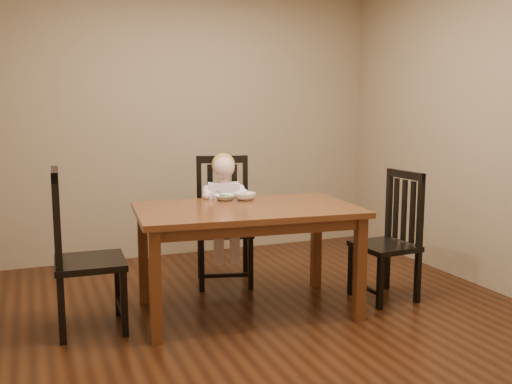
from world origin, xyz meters
name	(u,v)px	position (x,y,z in m)	size (l,w,h in m)	color
room	(265,132)	(0.00, 0.00, 1.35)	(4.01, 4.01, 2.71)	#3C1D0C
dining_table	(247,219)	(-0.08, 0.16, 0.70)	(1.68, 1.10, 0.80)	#492911
chair_child	(224,223)	(0.00, 0.92, 0.53)	(0.57, 0.55, 1.10)	black
chair_left	(81,254)	(-1.25, 0.24, 0.54)	(0.48, 0.50, 1.12)	black
chair_right	(390,238)	(1.08, 0.01, 0.49)	(0.45, 0.46, 1.02)	black
toddler	(224,206)	(-0.02, 0.87, 0.68)	(0.35, 0.44, 0.60)	white
bowl_peas	(225,197)	(-0.13, 0.50, 0.82)	(0.17, 0.17, 0.04)	white
bowl_veg	(244,196)	(0.01, 0.45, 0.83)	(0.18, 0.18, 0.06)	white
fork	(221,195)	(-0.17, 0.48, 0.84)	(0.03, 0.13, 0.05)	silver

